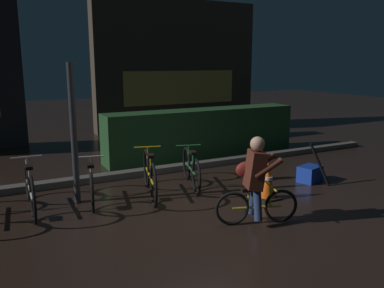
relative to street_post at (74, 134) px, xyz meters
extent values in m
plane|color=black|center=(1.58, -1.20, -1.12)|extent=(40.00, 40.00, 0.00)
cube|color=#56544F|center=(1.58, 1.00, -1.06)|extent=(12.00, 0.24, 0.12)
cube|color=#214723|center=(3.38, 1.90, -0.55)|extent=(4.80, 0.70, 1.14)
cube|color=#42382D|center=(4.70, 6.00, 1.01)|extent=(5.73, 0.50, 4.25)
cube|color=#E5B751|center=(4.70, 5.73, 0.28)|extent=(4.01, 0.04, 1.10)
cylinder|color=#2D2D33|center=(0.00, 0.00, 0.00)|extent=(0.10, 0.10, 2.23)
torus|color=black|center=(-0.70, 0.43, -0.77)|extent=(0.07, 0.70, 0.70)
torus|color=black|center=(-0.73, -0.61, -0.77)|extent=(0.07, 0.70, 0.70)
cylinder|color=silver|center=(-0.71, -0.09, -0.77)|extent=(0.07, 1.04, 0.04)
cylinder|color=silver|center=(-0.72, -0.28, -0.57)|extent=(0.03, 0.03, 0.39)
cube|color=black|center=(-0.72, -0.28, -0.38)|extent=(0.11, 0.20, 0.05)
cylinder|color=silver|center=(-0.70, 0.19, -0.55)|extent=(0.03, 0.03, 0.44)
cylinder|color=silver|center=(-0.70, 0.19, -0.33)|extent=(0.46, 0.04, 0.02)
torus|color=black|center=(0.31, 0.34, -0.81)|extent=(0.18, 0.61, 0.62)
torus|color=black|center=(0.11, -0.56, -0.81)|extent=(0.18, 0.61, 0.62)
cylinder|color=silver|center=(0.21, -0.11, -0.81)|extent=(0.23, 0.91, 0.04)
cylinder|color=silver|center=(0.18, -0.27, -0.63)|extent=(0.03, 0.03, 0.35)
cube|color=black|center=(0.18, -0.27, -0.46)|extent=(0.14, 0.22, 0.05)
cylinder|color=silver|center=(0.26, 0.14, -0.61)|extent=(0.03, 0.03, 0.39)
cylinder|color=silver|center=(0.26, 0.14, -0.42)|extent=(0.45, 0.12, 0.02)
torus|color=black|center=(1.29, 0.24, -0.77)|extent=(0.23, 0.68, 0.70)
torus|color=black|center=(1.02, -0.77, -0.77)|extent=(0.23, 0.68, 0.70)
cylinder|color=gold|center=(1.16, -0.26, -0.77)|extent=(0.31, 1.02, 0.04)
cylinder|color=gold|center=(1.11, -0.44, -0.57)|extent=(0.03, 0.03, 0.39)
cube|color=black|center=(1.11, -0.44, -0.38)|extent=(0.15, 0.22, 0.05)
cylinder|color=gold|center=(1.23, 0.01, -0.55)|extent=(0.03, 0.03, 0.44)
cylinder|color=gold|center=(1.23, 0.01, -0.33)|extent=(0.45, 0.14, 0.02)
torus|color=black|center=(2.16, 0.34, -0.80)|extent=(0.22, 0.61, 0.63)
torus|color=black|center=(1.89, -0.55, -0.80)|extent=(0.22, 0.61, 0.63)
cylinder|color=#236B38|center=(2.03, -0.10, -0.80)|extent=(0.30, 0.91, 0.04)
cylinder|color=#236B38|center=(1.98, -0.26, -0.63)|extent=(0.03, 0.03, 0.35)
cube|color=black|center=(1.98, -0.26, -0.45)|extent=(0.15, 0.22, 0.05)
cylinder|color=#236B38|center=(2.10, 0.14, -0.60)|extent=(0.03, 0.03, 0.39)
cylinder|color=#236B38|center=(2.10, 0.14, -0.41)|extent=(0.45, 0.15, 0.02)
cube|color=black|center=(2.83, -1.30, -1.10)|extent=(0.36, 0.36, 0.03)
cone|color=#EA560F|center=(2.83, -1.30, -0.79)|extent=(0.26, 0.26, 0.59)
cylinder|color=white|center=(2.83, -1.30, -0.76)|extent=(0.16, 0.16, 0.05)
cube|color=black|center=(3.36, -0.36, -1.10)|extent=(0.36, 0.36, 0.03)
cone|color=#EA560F|center=(3.36, -0.36, -0.81)|extent=(0.26, 0.26, 0.55)
cylinder|color=white|center=(3.36, -0.36, -0.78)|extent=(0.16, 0.16, 0.05)
cube|color=#193DB7|center=(4.16, -0.90, -0.97)|extent=(0.51, 0.43, 0.30)
torus|color=black|center=(2.37, -2.19, -0.87)|extent=(0.47, 0.20, 0.48)
torus|color=black|center=(1.70, -1.96, -0.87)|extent=(0.47, 0.20, 0.48)
cylinder|color=gold|center=(2.03, -2.07, -0.87)|extent=(0.68, 0.27, 0.04)
cylinder|color=gold|center=(1.92, -2.03, -0.74)|extent=(0.03, 0.03, 0.26)
cube|color=black|center=(1.92, -2.03, -0.61)|extent=(0.22, 0.16, 0.05)
cylinder|color=gold|center=(2.22, -2.13, -0.72)|extent=(0.03, 0.03, 0.30)
cylinder|color=gold|center=(2.22, -2.13, -0.58)|extent=(0.17, 0.44, 0.02)
cylinder|color=navy|center=(2.05, -1.97, -0.81)|extent=(0.17, 0.23, 0.42)
cylinder|color=navy|center=(1.98, -2.16, -0.81)|extent=(0.17, 0.23, 0.42)
cube|color=#512319|center=(2.00, -2.06, -0.33)|extent=(0.35, 0.39, 0.54)
sphere|color=tan|center=(2.01, -2.06, 0.03)|extent=(0.20, 0.20, 0.20)
cylinder|color=#512319|center=(2.17, -1.97, -0.28)|extent=(0.40, 0.21, 0.29)
cylinder|color=#512319|center=(2.08, -2.24, -0.28)|extent=(0.40, 0.21, 0.29)
ellipsoid|color=maroon|center=(2.00, -1.85, -0.38)|extent=(0.35, 0.26, 0.24)
cylinder|color=black|center=(4.13, -1.15, -0.72)|extent=(0.35, 0.29, 0.79)
camera|label=1|loc=(-1.21, -6.31, 1.11)|focal=37.28mm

